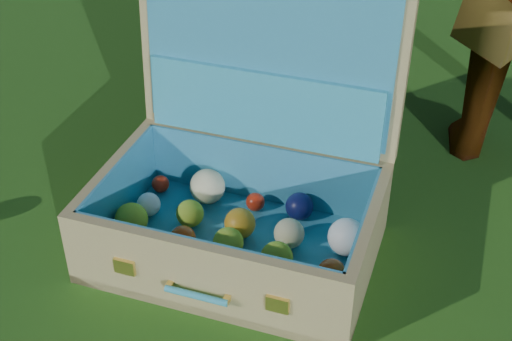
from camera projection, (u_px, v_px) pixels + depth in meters
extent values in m
plane|color=#215114|center=(280.00, 301.00, 1.44)|extent=(60.00, 60.00, 0.00)
cube|color=tan|center=(236.00, 250.00, 1.55)|extent=(0.67, 0.54, 0.02)
cube|color=tan|center=(202.00, 280.00, 1.36)|extent=(0.57, 0.18, 0.18)
cube|color=tan|center=(263.00, 174.00, 1.65)|extent=(0.57, 0.18, 0.18)
cube|color=tan|center=(115.00, 196.00, 1.58)|extent=(0.11, 0.34, 0.18)
cube|color=tan|center=(367.00, 251.00, 1.43)|extent=(0.11, 0.34, 0.18)
cube|color=teal|center=(236.00, 245.00, 1.54)|extent=(0.62, 0.48, 0.01)
cube|color=teal|center=(204.00, 271.00, 1.37)|extent=(0.53, 0.15, 0.15)
cube|color=teal|center=(261.00, 174.00, 1.63)|extent=(0.53, 0.15, 0.15)
cube|color=teal|center=(120.00, 193.00, 1.57)|extent=(0.10, 0.34, 0.15)
cube|color=teal|center=(361.00, 245.00, 1.43)|extent=(0.10, 0.34, 0.15)
cube|color=tan|center=(270.00, 56.00, 1.52)|extent=(0.58, 0.22, 0.39)
cube|color=teal|center=(267.00, 59.00, 1.50)|extent=(0.53, 0.17, 0.35)
cube|color=teal|center=(264.00, 108.00, 1.55)|extent=(0.51, 0.17, 0.17)
cube|color=#F2C659|center=(124.00, 267.00, 1.39)|extent=(0.04, 0.02, 0.03)
cube|color=#F2C659|center=(277.00, 305.00, 1.31)|extent=(0.04, 0.02, 0.03)
cylinder|color=teal|center=(196.00, 296.00, 1.35)|extent=(0.13, 0.05, 0.01)
cube|color=#F2C659|center=(170.00, 286.00, 1.37)|extent=(0.02, 0.02, 0.01)
cube|color=#F2C659|center=(227.00, 300.00, 1.34)|extent=(0.02, 0.02, 0.01)
sphere|color=orange|center=(111.00, 248.00, 1.47)|extent=(0.07, 0.07, 0.07)
sphere|color=#B5D634|center=(165.00, 259.00, 1.45)|extent=(0.06, 0.06, 0.06)
sphere|color=white|center=(211.00, 263.00, 1.43)|extent=(0.08, 0.08, 0.08)
sphere|color=#0D1243|center=(265.00, 283.00, 1.39)|extent=(0.07, 0.07, 0.07)
sphere|color=#B5D634|center=(315.00, 298.00, 1.36)|extent=(0.07, 0.07, 0.07)
sphere|color=#B5D634|center=(131.00, 219.00, 1.55)|extent=(0.07, 0.07, 0.07)
sphere|color=#FF5515|center=(183.00, 238.00, 1.51)|extent=(0.06, 0.06, 0.06)
sphere|color=#B5D634|center=(228.00, 243.00, 1.49)|extent=(0.07, 0.07, 0.07)
sphere|color=#B5D634|center=(277.00, 258.00, 1.45)|extent=(0.07, 0.07, 0.07)
sphere|color=#FF5515|center=(332.00, 273.00, 1.42)|extent=(0.06, 0.06, 0.06)
sphere|color=white|center=(149.00, 204.00, 1.61)|extent=(0.05, 0.05, 0.05)
sphere|color=#B5D634|center=(190.00, 213.00, 1.58)|extent=(0.06, 0.06, 0.06)
sphere|color=orange|center=(240.00, 223.00, 1.54)|extent=(0.07, 0.07, 0.07)
sphere|color=beige|center=(289.00, 233.00, 1.52)|extent=(0.07, 0.07, 0.07)
sphere|color=white|center=(347.00, 237.00, 1.50)|extent=(0.08, 0.08, 0.08)
sphere|color=#A9210D|center=(160.00, 184.00, 1.69)|extent=(0.04, 0.04, 0.04)
sphere|color=beige|center=(207.00, 186.00, 1.64)|extent=(0.08, 0.08, 0.08)
sphere|color=#A9210D|center=(255.00, 202.00, 1.63)|extent=(0.04, 0.04, 0.04)
sphere|color=#0D1243|center=(299.00, 206.00, 1.60)|extent=(0.06, 0.06, 0.06)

